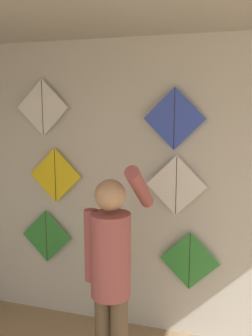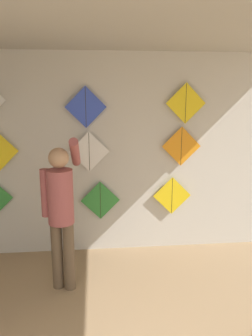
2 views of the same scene
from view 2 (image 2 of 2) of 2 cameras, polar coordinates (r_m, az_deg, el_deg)
name	(u,v)px [view 2 (image 2 of 2)]	position (r m, az deg, el deg)	size (l,w,h in m)	color
back_panel	(91,156)	(4.59, -6.20, 2.08)	(5.43, 0.06, 2.80)	beige
ceiling_slab	(84,19)	(2.80, -7.25, 24.29)	(5.43, 4.27, 0.04)	#A8A399
shopkeeper	(61,207)	(3.79, -11.26, -6.59)	(0.44, 0.58, 1.80)	brown
kite_1	(100,200)	(4.67, -4.49, -5.66)	(0.55, 0.01, 0.55)	#338C38
kite_2	(172,196)	(4.79, 8.01, -4.80)	(0.55, 0.01, 0.55)	yellow
kite_4	(89,152)	(4.49, -6.43, 2.84)	(0.55, 0.01, 0.55)	white
kite_5	(181,146)	(4.64, 9.61, 3.75)	(0.55, 0.01, 0.55)	orange
kite_7	(86,107)	(4.43, -7.04, 10.49)	(0.55, 0.01, 0.55)	blue
kite_8	(186,103)	(4.60, 10.37, 11.02)	(0.55, 0.01, 0.55)	yellow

